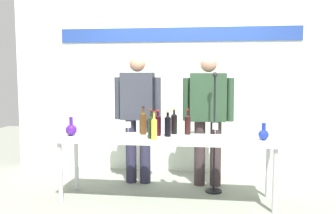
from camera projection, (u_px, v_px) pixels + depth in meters
ground_plane at (166, 200)px, 4.01m from camera, size 10.00×10.00×0.00m
back_wall at (178, 68)px, 5.11m from camera, size 4.91×0.11×3.00m
display_table at (166, 143)px, 3.95m from camera, size 2.42×0.57×0.72m
decanter_blue_left at (71, 129)px, 4.05m from camera, size 0.13×0.13×0.22m
decanter_blue_right at (264, 134)px, 3.78m from camera, size 0.11×0.11×0.19m
presenter_left at (138, 111)px, 4.57m from camera, size 0.61×0.22×1.66m
presenter_right at (208, 111)px, 4.46m from camera, size 0.64×0.22×1.66m
wine_bottle_0 at (168, 125)px, 3.99m from camera, size 0.07×0.07×0.29m
wine_bottle_1 at (151, 126)px, 3.88m from camera, size 0.08×0.08×0.33m
wine_bottle_2 at (154, 128)px, 3.79m from camera, size 0.06×0.06×0.31m
wine_bottle_3 at (158, 124)px, 4.04m from camera, size 0.07×0.07×0.30m
wine_bottle_4 at (143, 122)px, 4.12m from camera, size 0.07×0.07×0.33m
wine_bottle_5 at (188, 124)px, 4.12m from camera, size 0.07×0.07×0.30m
wine_bottle_6 at (174, 123)px, 4.15m from camera, size 0.07×0.07×0.30m
wine_glass_left_0 at (116, 130)px, 3.77m from camera, size 0.06×0.06×0.15m
wine_glass_left_1 at (107, 126)px, 4.04m from camera, size 0.06×0.06×0.16m
wine_glass_left_2 at (79, 128)px, 3.93m from camera, size 0.06×0.06×0.15m
wine_glass_left_3 at (128, 125)px, 4.15m from camera, size 0.07×0.07×0.15m
wine_glass_right_0 at (252, 133)px, 3.61m from camera, size 0.07×0.07×0.15m
wine_glass_right_1 at (237, 133)px, 3.62m from camera, size 0.06×0.06×0.15m
wine_glass_right_2 at (215, 126)px, 4.10m from camera, size 0.07×0.07×0.14m
microphone_stand at (214, 153)px, 4.24m from camera, size 0.20×0.20×1.45m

